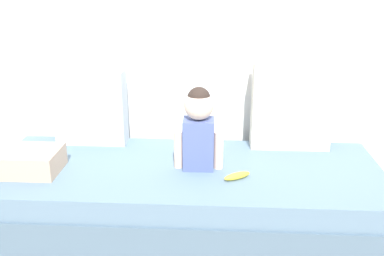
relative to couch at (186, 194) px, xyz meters
The scene contains 8 objects.
ground_plane 0.18m from the couch, ahead, with size 12.00×12.00×0.00m, color #B2ADA3.
back_wall 1.21m from the couch, 90.00° to the left, with size 5.62×0.10×2.46m, color white.
couch is the anchor object (origin of this frame).
throw_pillow_left 0.88m from the couch, 151.05° to the left, with size 0.47×0.16×0.50m, color #B2BCC6.
throw_pillow_right 0.89m from the couch, 28.95° to the left, with size 0.51×0.16×0.57m, color beige.
toddler 0.46m from the couch, ahead, with size 0.29×0.17×0.50m.
banana 0.39m from the couch, 25.42° to the right, with size 0.17×0.04×0.04m, color yellow.
folded_blanket 0.97m from the couch, behind, with size 0.40×0.28×0.13m, color tan.
Camera 1 is at (0.18, -2.37, 1.48)m, focal length 40.79 mm.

